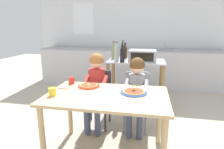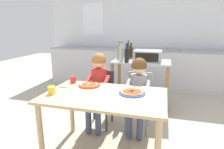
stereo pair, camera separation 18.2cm
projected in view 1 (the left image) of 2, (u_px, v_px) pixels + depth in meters
The scene contains 20 objects.
ground_plane at pixel (122, 110), 3.43m from camera, with size 12.49×12.49×0.00m, color #B7AD99.
back_wall_tiled at pixel (133, 31), 4.95m from camera, with size 5.03×0.13×2.70m.
kitchen_counter at pixel (131, 68), 4.77m from camera, with size 4.53×0.60×1.12m.
kitchen_island_cart at pixel (136, 76), 3.43m from camera, with size 0.99×0.58×0.87m.
toaster_oven at pixel (143, 55), 3.32m from camera, with size 0.46×0.40×0.18m.
bottle_clear_vinegar at pixel (113, 52), 3.53m from camera, with size 0.07×0.07×0.32m.
bottle_brown_beer at pixel (122, 55), 3.15m from camera, with size 0.07×0.07×0.32m.
bottle_dark_olive_oil at pixel (123, 51), 3.51m from camera, with size 0.06×0.06×0.33m.
bottle_slim_sauce at pixel (117, 53), 3.25m from camera, with size 0.08×0.08×0.33m.
bottle_squat_spirits at pixel (125, 52), 3.60m from camera, with size 0.08×0.08×0.29m.
dining_table at pixel (107, 103), 2.09m from camera, with size 1.31×0.82×0.74m.
dining_chair_left at pixel (98, 94), 2.82m from camera, with size 0.36×0.36×0.81m.
dining_chair_right at pixel (137, 96), 2.74m from camera, with size 0.36×0.36×0.81m.
child_in_red_shirt at pixel (96, 82), 2.66m from camera, with size 0.32×0.42×1.08m.
child_in_grey_shirt at pixel (136, 85), 2.58m from camera, with size 0.32×0.42×1.03m.
pizza_plate_red_rimmed at pixel (89, 86), 2.34m from camera, with size 0.27×0.27×0.03m.
pizza_plate_blue_rimmed at pixel (134, 92), 2.11m from camera, with size 0.30×0.30×0.03m.
drinking_cup_red at pixel (72, 80), 2.45m from camera, with size 0.08×0.08×0.09m, color red.
drinking_cup_yellow at pixel (52, 92), 2.02m from camera, with size 0.08×0.08×0.09m, color yellow.
serving_spoon at pixel (64, 88), 2.25m from camera, with size 0.01×0.01×0.14m, color #B7BABF.
Camera 1 is at (0.42, -1.91, 1.45)m, focal length 30.56 mm.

